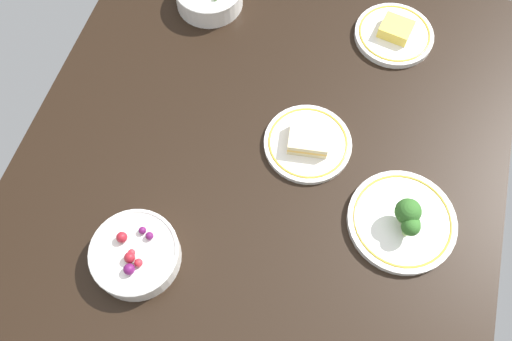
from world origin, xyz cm
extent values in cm
cube|color=black|center=(0.00, 0.00, 2.00)|extent=(127.11, 102.19, 4.00)
cylinder|color=white|center=(-23.67, 17.13, 6.25)|extent=(16.98, 16.98, 4.50)
torus|color=white|center=(-23.67, 17.13, 8.50)|extent=(17.10, 17.10, 0.80)
sphere|color=maroon|center=(-21.91, 19.93, 9.56)|extent=(2.13, 2.13, 2.13)
sphere|color=#59144C|center=(-19.49, 16.81, 9.24)|extent=(1.48, 1.48, 1.48)
sphere|color=maroon|center=(-25.14, 17.04, 9.55)|extent=(2.11, 2.11, 2.11)
sphere|color=#B2232D|center=(-25.55, 15.18, 9.30)|extent=(1.59, 1.59, 1.59)
sphere|color=#59144C|center=(-20.14, 15.11, 9.27)|extent=(1.54, 1.54, 1.54)
sphere|color=#59144C|center=(-27.20, 16.29, 9.57)|extent=(2.14, 2.14, 2.14)
sphere|color=#B2232D|center=(-24.13, 17.15, 9.22)|extent=(1.44, 1.44, 1.44)
cylinder|color=white|center=(-2.16, -30.96, 4.79)|extent=(21.80, 21.80, 1.58)
torus|color=gold|center=(-2.16, -30.96, 5.58)|extent=(19.68, 19.68, 0.50)
cylinder|color=#9EBC72|center=(-4.03, -32.07, 6.85)|extent=(1.16, 1.16, 2.53)
sphere|color=#2D6023|center=(-4.03, -32.07, 9.35)|extent=(3.30, 3.30, 3.30)
cylinder|color=#9EBC72|center=(-2.05, -30.85, 6.86)|extent=(1.79, 1.79, 2.55)
sphere|color=#2D6023|center=(-2.05, -30.85, 10.04)|extent=(5.10, 5.10, 5.10)
cylinder|color=#9EBC72|center=(-2.37, -31.00, 6.70)|extent=(1.39, 1.39, 2.23)
sphere|color=#2D6023|center=(-2.37, -31.00, 9.31)|extent=(3.98, 3.98, 3.98)
cylinder|color=#9EBC72|center=(-4.75, -31.91, 6.91)|extent=(1.29, 1.29, 2.65)
sphere|color=#2D6023|center=(-4.75, -31.91, 9.62)|extent=(3.69, 3.69, 3.69)
cylinder|color=white|center=(9.83, -8.73, 4.63)|extent=(18.87, 18.87, 1.25)
torus|color=gold|center=(9.83, -8.73, 5.25)|extent=(17.11, 17.11, 0.50)
cube|color=beige|center=(9.83, -8.73, 5.85)|extent=(8.05, 9.24, 1.20)
cube|color=#E5B24C|center=(9.83, -8.73, 6.85)|extent=(8.05, 9.24, 0.80)
cube|color=beige|center=(9.83, -8.73, 7.85)|extent=(8.05, 9.24, 1.20)
cylinder|color=white|center=(44.05, -21.54, 4.74)|extent=(18.69, 18.69, 1.47)
torus|color=gold|center=(44.05, -21.54, 5.47)|extent=(16.95, 16.95, 0.50)
cube|color=#F2D14C|center=(44.05, -21.54, 6.86)|extent=(7.38, 8.09, 2.77)
camera|label=1|loc=(-43.64, -12.60, 102.87)|focal=36.36mm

